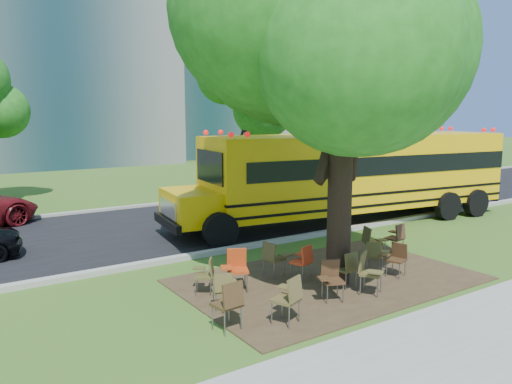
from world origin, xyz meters
TOP-DOWN VIEW (x-y plane):
  - ground at (0.00, 0.00)m, footprint 160.00×160.00m
  - sidewalk at (0.00, -5.00)m, footprint 60.00×4.00m
  - dirt_patch at (1.00, -0.50)m, footprint 7.00×4.50m
  - asphalt_road at (0.00, 7.00)m, footprint 80.00×8.00m
  - kerb_near at (0.00, 3.00)m, footprint 80.00×0.25m
  - kerb_far at (0.00, 11.10)m, footprint 80.00×0.25m
  - building_right at (24.00, 38.00)m, footprint 30.00×16.00m
  - bg_tree_3 at (8.00, 14.00)m, footprint 5.60×5.60m
  - bg_tree_4 at (16.00, 13.00)m, footprint 5.00×5.00m
  - main_tree at (0.99, -0.81)m, footprint 7.20×7.20m
  - school_bus at (6.40, 4.02)m, footprint 13.48×4.58m
  - chair_0 at (-2.47, -1.65)m, footprint 0.65×0.63m
  - chair_1 at (-2.06, -0.72)m, footprint 0.65×0.51m
  - chair_2 at (-1.40, -2.04)m, footprint 0.66×0.76m
  - chair_3 at (0.09, -1.55)m, footprint 0.72×0.57m
  - chair_4 at (0.95, -1.18)m, footprint 0.57×0.54m
  - chair_5 at (1.02, -1.75)m, footprint 0.64×0.80m
  - chair_6 at (2.53, -1.23)m, footprint 0.62×0.57m
  - chair_7 at (2.38, -0.69)m, footprint 0.64×0.54m
  - chair_8 at (-1.94, 0.27)m, footprint 0.56×0.70m
  - chair_9 at (-1.27, 0.09)m, footprint 0.79×0.62m
  - chair_10 at (-0.04, 0.37)m, footprint 0.62×0.61m
  - chair_11 at (0.45, -0.18)m, footprint 0.60×0.65m
  - chair_12 at (3.13, 0.16)m, footprint 0.57×0.72m
  - chair_13 at (4.07, 0.08)m, footprint 0.61×0.62m

SIDE VIEW (x-z plane):
  - ground at x=0.00m, z-range 0.00..0.00m
  - dirt_patch at x=1.00m, z-range 0.00..0.03m
  - sidewalk at x=0.00m, z-range 0.00..0.04m
  - asphalt_road at x=0.00m, z-range 0.00..0.04m
  - kerb_near at x=0.00m, z-range 0.00..0.14m
  - kerb_far at x=0.00m, z-range 0.00..0.14m
  - chair_7 at x=2.38m, z-range 0.09..0.89m
  - chair_1 at x=-2.06m, z-range 0.10..0.91m
  - chair_8 at x=-1.94m, z-range 0.10..0.93m
  - chair_6 at x=2.53m, z-range 0.10..0.94m
  - chair_4 at x=0.95m, z-range 0.10..0.98m
  - chair_11 at x=0.45m, z-range 0.10..0.98m
  - chair_3 at x=0.09m, z-range 0.11..1.00m
  - chair_10 at x=-0.04m, z-range 0.11..1.01m
  - chair_12 at x=3.13m, z-range 0.11..1.02m
  - chair_13 at x=4.07m, z-range 0.11..1.02m
  - chair_5 at x=1.02m, z-range 0.11..1.07m
  - chair_9 at x=-1.27m, z-range 0.11..1.08m
  - chair_2 at x=-1.40m, z-range 0.11..1.09m
  - chair_0 at x=-2.47m, z-range 0.11..1.09m
  - school_bus at x=6.40m, z-range 0.25..3.49m
  - bg_tree_4 at x=16.00m, z-range 0.92..7.77m
  - bg_tree_3 at x=8.00m, z-range 1.11..8.95m
  - main_tree at x=0.99m, z-range 0.96..10.12m
  - building_right at x=24.00m, z-range 0.00..25.00m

